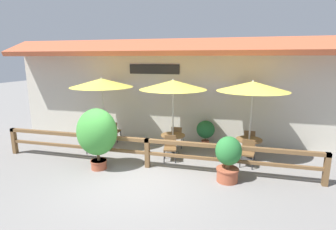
{
  "coord_description": "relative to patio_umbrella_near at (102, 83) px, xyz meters",
  "views": [
    {
      "loc": [
        2.59,
        -6.44,
        3.42
      ],
      "look_at": [
        0.55,
        1.57,
        1.64
      ],
      "focal_mm": 28.0,
      "sensor_mm": 36.0,
      "label": 1
    }
  ],
  "objects": [
    {
      "name": "patio_umbrella_middle",
      "position": [
        2.81,
        -0.09,
        0.0
      ],
      "size": [
        2.37,
        2.37,
        2.73
      ],
      "color": "#B7B2A8",
      "rests_on": "ground"
    },
    {
      "name": "dining_table_middle",
      "position": [
        2.81,
        -0.09,
        -1.96
      ],
      "size": [
        0.88,
        0.88,
        0.71
      ],
      "color": "brown",
      "rests_on": "ground"
    },
    {
      "name": "chair_far_wallside",
      "position": [
        5.52,
        0.72,
        -2.04
      ],
      "size": [
        0.44,
        0.44,
        0.86
      ],
      "rotation": [
        0.0,
        0.0,
        3.1
      ],
      "color": "brown",
      "rests_on": "ground"
    },
    {
      "name": "patio_umbrella_far",
      "position": [
        5.48,
        0.05,
        0.0
      ],
      "size": [
        2.37,
        2.37,
        2.73
      ],
      "color": "#B7B2A8",
      "rests_on": "ground"
    },
    {
      "name": "patio_railing",
      "position": [
        2.3,
        -1.52,
        -1.83
      ],
      "size": [
        10.4,
        0.14,
        0.95
      ],
      "color": "brown",
      "rests_on": "ground"
    },
    {
      "name": "potted_plant_corner_fern",
      "position": [
        4.82,
        -1.9,
        -1.81
      ],
      "size": [
        0.73,
        0.66,
        1.32
      ],
      "color": "#9E4C33",
      "rests_on": "ground"
    },
    {
      "name": "dining_table_near",
      "position": [
        0.0,
        0.0,
        -1.96
      ],
      "size": [
        0.88,
        0.88,
        0.71
      ],
      "color": "brown",
      "rests_on": "ground"
    },
    {
      "name": "chair_middle_streetside",
      "position": [
        2.87,
        -0.77,
        -2.04
      ],
      "size": [
        0.49,
        0.49,
        0.86
      ],
      "rotation": [
        0.0,
        0.0,
        0.19
      ],
      "color": "brown",
      "rests_on": "ground"
    },
    {
      "name": "chair_near_streetside",
      "position": [
        -0.08,
        -0.68,
        -2.04
      ],
      "size": [
        0.5,
        0.5,
        0.86
      ],
      "rotation": [
        0.0,
        0.0,
        0.2
      ],
      "color": "brown",
      "rests_on": "ground"
    },
    {
      "name": "potted_plant_tall_tropical",
      "position": [
        0.85,
        -2.02,
        -1.35
      ],
      "size": [
        1.25,
        1.13,
        1.95
      ],
      "color": "#9E4C33",
      "rests_on": "ground"
    },
    {
      "name": "chair_near_wallside",
      "position": [
        0.08,
        0.68,
        -2.04
      ],
      "size": [
        0.44,
        0.44,
        0.86
      ],
      "rotation": [
        0.0,
        0.0,
        3.2
      ],
      "color": "brown",
      "rests_on": "ground"
    },
    {
      "name": "chair_middle_wallside",
      "position": [
        2.82,
        0.58,
        -2.04
      ],
      "size": [
        0.43,
        0.43,
        0.86
      ],
      "rotation": [
        0.0,
        0.0,
        3.17
      ],
      "color": "brown",
      "rests_on": "ground"
    },
    {
      "name": "chair_far_streetside",
      "position": [
        5.42,
        -0.62,
        -2.04
      ],
      "size": [
        0.48,
        0.48,
        0.86
      ],
      "rotation": [
        0.0,
        0.0,
        -0.16
      ],
      "color": "brown",
      "rests_on": "ground"
    },
    {
      "name": "building_facade",
      "position": [
        2.3,
        1.53,
        -0.36
      ],
      "size": [
        14.28,
        1.49,
        4.23
      ],
      "color": "#BCB7A8",
      "rests_on": "ground"
    },
    {
      "name": "dining_table_far",
      "position": [
        5.48,
        0.05,
        -1.96
      ],
      "size": [
        0.88,
        0.88,
        0.71
      ],
      "color": "brown",
      "rests_on": "ground"
    },
    {
      "name": "potted_plant_small_flowering",
      "position": [
        3.88,
        0.98,
        -1.86
      ],
      "size": [
        0.72,
        0.64,
        1.05
      ],
      "color": "#9E4C33",
      "rests_on": "ground"
    },
    {
      "name": "patio_umbrella_near",
      "position": [
        0.0,
        0.0,
        0.0
      ],
      "size": [
        2.37,
        2.37,
        2.73
      ],
      "color": "#B7B2A8",
      "rests_on": "ground"
    },
    {
      "name": "ground_plane",
      "position": [
        2.3,
        -2.57,
        -2.52
      ],
      "size": [
        60.0,
        60.0,
        0.0
      ],
      "primitive_type": "plane",
      "color": "slate"
    }
  ]
}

